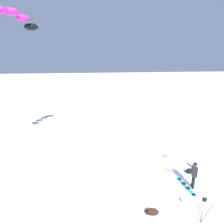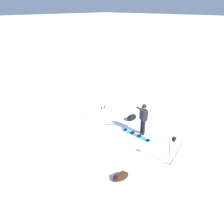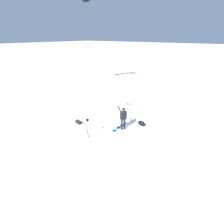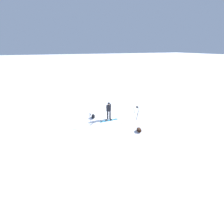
% 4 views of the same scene
% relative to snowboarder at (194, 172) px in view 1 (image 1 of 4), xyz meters
% --- Properties ---
extents(ground_plane, '(300.00, 300.00, 0.00)m').
position_rel_snowboarder_xyz_m(ground_plane, '(-0.32, 0.40, -1.02)').
color(ground_plane, white).
extents(snowboarder, '(0.47, 0.76, 1.70)m').
position_rel_snowboarder_xyz_m(snowboarder, '(0.00, 0.00, 0.00)').
color(snowboarder, black).
rests_on(snowboarder, ground_plane).
extents(snowboard, '(1.85, 0.28, 0.10)m').
position_rel_snowboarder_xyz_m(snowboard, '(0.14, 0.34, -0.99)').
color(snowboard, teal).
rests_on(snowboard, ground_plane).
extents(traction_kite, '(4.24, 2.78, 0.97)m').
position_rel_snowboarder_xyz_m(traction_kite, '(4.86, 10.02, 8.92)').
color(traction_kite, black).
extents(gear_bag_large, '(0.54, 0.75, 0.27)m').
position_rel_snowboarder_xyz_m(gear_bag_large, '(-1.34, 3.25, -0.88)').
color(gear_bag_large, black).
rests_on(gear_bag_large, ground_plane).
extents(camera_tripod, '(0.61, 0.52, 1.36)m').
position_rel_snowboarder_xyz_m(camera_tripod, '(-2.31, 1.22, -0.05)').
color(camera_tripod, '#262628').
rests_on(camera_tripod, ground_plane).
extents(gear_bag_small, '(0.44, 0.69, 0.33)m').
position_rel_snowboarder_xyz_m(gear_bag_small, '(1.31, -0.80, -0.84)').
color(gear_bag_small, black).
rests_on(gear_bag_small, ground_plane).
extents(ski_poles, '(0.29, 0.25, 1.19)m').
position_rel_snowboarder_xyz_m(ski_poles, '(2.02, 0.82, -0.23)').
color(ski_poles, gray).
rests_on(ski_poles, ground_plane).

